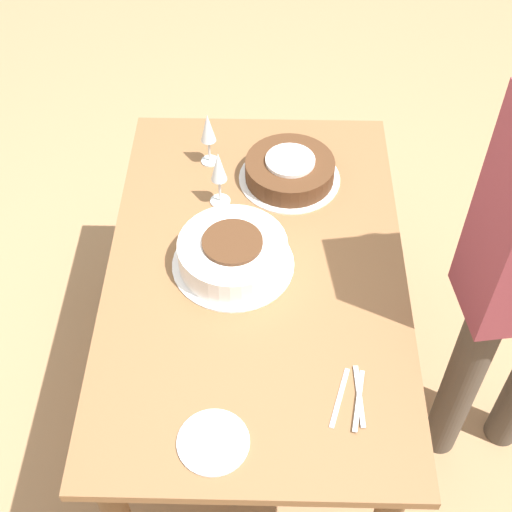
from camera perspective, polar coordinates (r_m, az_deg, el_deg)
ground_plane at (r=2.60m, az=0.00°, el=-11.33°), size 12.00×12.00×0.00m
dining_table at (r=2.10m, az=0.00°, el=-3.05°), size 1.34×0.84×0.72m
cake_center_white at (r=1.98m, az=-1.87°, el=0.18°), size 0.34×0.34×0.10m
cake_front_chocolate at (r=2.24m, az=2.72°, el=6.87°), size 0.32×0.32×0.08m
wine_glass_near at (r=2.24m, az=-3.86°, el=10.00°), size 0.06×0.06×0.19m
wine_glass_far at (r=2.10m, az=-3.00°, el=6.92°), size 0.06×0.06×0.19m
dessert_plate_left at (r=1.71m, az=-3.44°, el=-14.64°), size 0.17×0.17×0.01m
fork_pile at (r=1.77m, az=7.73°, el=-11.18°), size 0.18×0.10×0.01m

